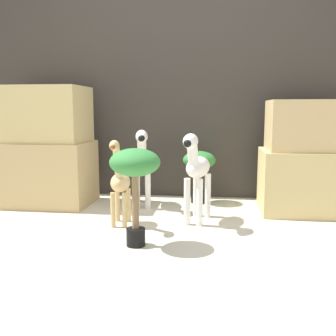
% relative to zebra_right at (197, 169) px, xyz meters
% --- Properties ---
extents(ground_plane, '(14.00, 14.00, 0.00)m').
position_rel_zebra_right_xyz_m(ground_plane, '(-0.24, -0.77, -0.42)').
color(ground_plane, beige).
extents(wall_back, '(6.40, 0.08, 2.20)m').
position_rel_zebra_right_xyz_m(wall_back, '(-0.24, 0.97, 0.68)').
color(wall_back, '#38332D').
rests_on(wall_back, ground_plane).
extents(rock_pillar_left, '(0.89, 0.60, 1.10)m').
position_rel_zebra_right_xyz_m(rock_pillar_left, '(-1.46, 0.44, 0.10)').
color(rock_pillar_left, tan).
rests_on(rock_pillar_left, ground_plane).
extents(rock_pillar_right, '(0.89, 0.60, 0.97)m').
position_rel_zebra_right_xyz_m(rock_pillar_right, '(0.99, 0.44, 0.03)').
color(rock_pillar_right, '#D1B775').
rests_on(rock_pillar_right, ground_plane).
extents(zebra_right, '(0.24, 0.53, 0.72)m').
position_rel_zebra_right_xyz_m(zebra_right, '(0.00, 0.00, 0.00)').
color(zebra_right, white).
rests_on(zebra_right, ground_plane).
extents(zebra_left, '(0.23, 0.53, 0.72)m').
position_rel_zebra_right_xyz_m(zebra_left, '(-0.52, 0.46, 0.00)').
color(zebra_left, white).
rests_on(zebra_left, ground_plane).
extents(giraffe_figurine, '(0.16, 0.39, 0.67)m').
position_rel_zebra_right_xyz_m(giraffe_figurine, '(-0.58, -0.16, -0.08)').
color(giraffe_figurine, tan).
rests_on(giraffe_figurine, ground_plane).
extents(potted_palm_front, '(0.33, 0.33, 0.64)m').
position_rel_zebra_right_xyz_m(potted_palm_front, '(-0.36, -0.59, 0.08)').
color(potted_palm_front, black).
rests_on(potted_palm_front, ground_plane).
extents(potted_palm_back, '(0.31, 0.31, 0.50)m').
position_rel_zebra_right_xyz_m(potted_palm_back, '(-0.01, 0.67, -0.06)').
color(potted_palm_back, black).
rests_on(potted_palm_back, ground_plane).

